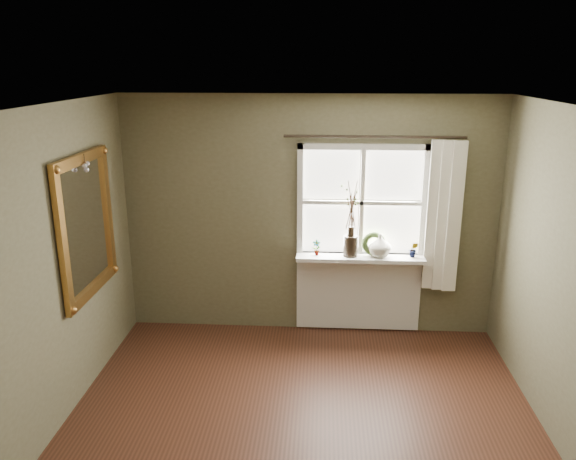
% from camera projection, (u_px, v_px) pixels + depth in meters
% --- Properties ---
extents(ceiling, '(4.50, 4.50, 0.00)m').
position_uv_depth(ceiling, '(302.00, 113.00, 3.50)').
color(ceiling, silver).
rests_on(ceiling, ground).
extents(wall_back, '(4.00, 0.10, 2.60)m').
position_uv_depth(wall_back, '(309.00, 216.00, 6.07)').
color(wall_back, brown).
rests_on(wall_back, ground).
extents(wall_left, '(0.10, 4.50, 2.60)m').
position_uv_depth(wall_left, '(14.00, 297.00, 4.00)').
color(wall_left, brown).
rests_on(wall_left, ground).
extents(window_frame, '(1.36, 0.06, 1.24)m').
position_uv_depth(window_frame, '(362.00, 203.00, 5.92)').
color(window_frame, silver).
rests_on(window_frame, wall_back).
extents(window_sill, '(1.36, 0.26, 0.04)m').
position_uv_depth(window_sill, '(360.00, 258.00, 5.98)').
color(window_sill, silver).
rests_on(window_sill, wall_back).
extents(window_apron, '(1.36, 0.04, 0.88)m').
position_uv_depth(window_apron, '(358.00, 292.00, 6.22)').
color(window_apron, silver).
rests_on(window_apron, ground).
extents(dark_jug, '(0.20, 0.20, 0.22)m').
position_uv_depth(dark_jug, '(350.00, 246.00, 5.95)').
color(dark_jug, black).
rests_on(dark_jug, window_sill).
extents(cream_vase, '(0.29, 0.29, 0.25)m').
position_uv_depth(cream_vase, '(380.00, 245.00, 5.93)').
color(cream_vase, beige).
rests_on(cream_vase, window_sill).
extents(wreath, '(0.26, 0.12, 0.26)m').
position_uv_depth(wreath, '(374.00, 246.00, 5.98)').
color(wreath, '#344820').
rests_on(wreath, window_sill).
extents(potted_plant_left, '(0.10, 0.07, 0.17)m').
position_uv_depth(potted_plant_left, '(317.00, 248.00, 5.98)').
color(potted_plant_left, '#344820').
rests_on(potted_plant_left, window_sill).
extents(potted_plant_right, '(0.11, 0.10, 0.17)m').
position_uv_depth(potted_plant_right, '(414.00, 249.00, 5.92)').
color(potted_plant_right, '#344820').
rests_on(potted_plant_right, window_sill).
extents(curtain, '(0.36, 0.12, 1.59)m').
position_uv_depth(curtain, '(443.00, 217.00, 5.81)').
color(curtain, '#EDE5CD').
rests_on(curtain, wall_back).
extents(curtain_rod, '(1.84, 0.03, 0.03)m').
position_uv_depth(curtain_rod, '(374.00, 137.00, 5.66)').
color(curtain_rod, black).
rests_on(curtain_rod, wall_back).
extents(gilt_mirror, '(0.10, 1.08, 1.29)m').
position_uv_depth(gilt_mirror, '(87.00, 225.00, 5.01)').
color(gilt_mirror, white).
rests_on(gilt_mirror, wall_left).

